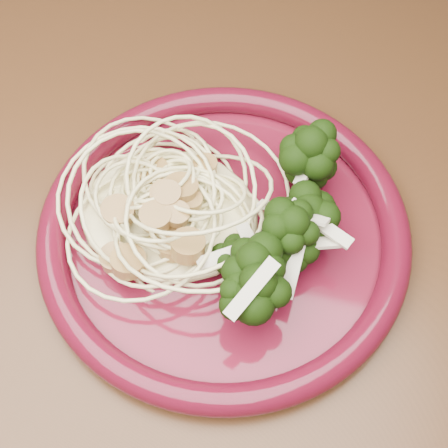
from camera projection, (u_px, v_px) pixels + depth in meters
dining_table at (226, 278)px, 0.58m from camera, size 1.20×0.80×0.75m
dinner_plate at (224, 230)px, 0.48m from camera, size 0.31×0.31×0.02m
spaghetti_pile at (168, 206)px, 0.48m from camera, size 0.15×0.13×0.03m
scallop_cluster at (164, 179)px, 0.45m from camera, size 0.13×0.13×0.04m
broccoli_pile at (296, 236)px, 0.46m from camera, size 0.10×0.16×0.05m
onion_garnish at (301, 212)px, 0.43m from camera, size 0.07×0.10×0.05m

